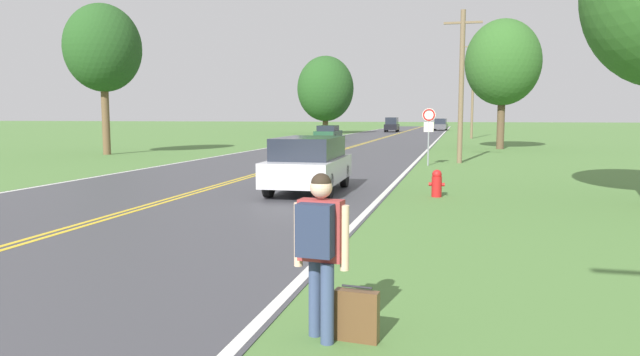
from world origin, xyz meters
name	(u,v)px	position (x,y,z in m)	size (l,w,h in m)	color
hitchhiker_person	(320,240)	(6.33, 4.72, 1.06)	(0.59, 0.44, 1.73)	#38476B
suitcase	(357,316)	(6.70, 4.81, 0.27)	(0.46, 0.18, 0.58)	brown
fire_hydrant	(437,183)	(7.06, 15.60, 0.39)	(0.45, 0.29, 0.78)	red
traffic_sign	(429,122)	(6.26, 25.83, 1.98)	(0.60, 0.10, 2.62)	gray
utility_pole_midground	(461,84)	(7.66, 27.65, 3.78)	(1.80, 0.24, 7.27)	brown
utility_pole_far	(473,88)	(8.73, 58.24, 4.98)	(1.80, 0.24, 9.64)	brown
tree_left_verge	(325,89)	(-8.97, 69.63, 5.62)	(7.07, 7.07, 9.70)	brown
tree_mid_treeline	(503,63)	(10.34, 40.25, 5.85)	(5.04, 5.04, 8.77)	brown
tree_right_cluster	(103,49)	(-12.59, 28.87, 6.16)	(4.38, 4.38, 8.71)	brown
car_silver_suv_mid_near	(309,163)	(3.28, 15.73, 0.89)	(2.05, 4.44, 1.66)	black
car_dark_green_sedan_mid_far	(328,133)	(-3.78, 48.83, 0.75)	(1.94, 4.66, 1.41)	black
car_black_van_receding	(392,125)	(-1.64, 78.76, 1.03)	(1.76, 3.93, 2.02)	black
car_dark_grey_van_distant	(441,124)	(4.68, 88.37, 0.93)	(2.05, 4.35, 1.82)	black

